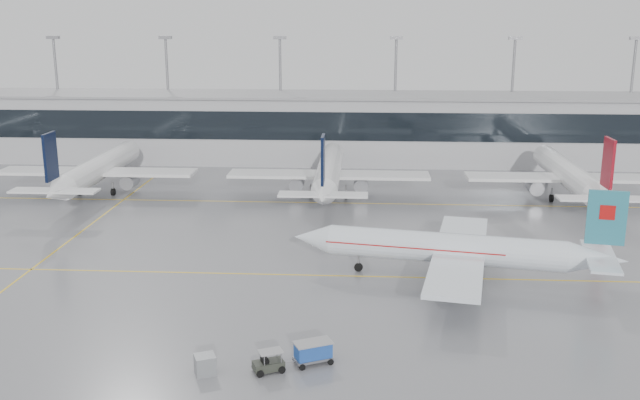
# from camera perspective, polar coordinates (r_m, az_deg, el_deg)

# --- Properties ---
(ground) EXTENTS (320.00, 320.00, 0.00)m
(ground) POSITION_cam_1_polar(r_m,az_deg,el_deg) (74.20, -0.56, -6.04)
(ground) COLOR gray
(ground) RESTS_ON ground
(taxi_line_main) EXTENTS (120.00, 0.25, 0.01)m
(taxi_line_main) POSITION_cam_1_polar(r_m,az_deg,el_deg) (74.19, -0.56, -6.03)
(taxi_line_main) COLOR yellow
(taxi_line_main) RESTS_ON ground
(taxi_line_north) EXTENTS (120.00, 0.25, 0.01)m
(taxi_line_north) POSITION_cam_1_polar(r_m,az_deg,el_deg) (102.80, 0.60, -0.22)
(taxi_line_north) COLOR yellow
(taxi_line_north) RESTS_ON ground
(taxi_line_cross) EXTENTS (0.25, 60.00, 0.01)m
(taxi_line_cross) POSITION_cam_1_polar(r_m,az_deg,el_deg) (94.90, -18.29, -2.21)
(taxi_line_cross) COLOR yellow
(taxi_line_cross) RESTS_ON ground
(terminal) EXTENTS (180.00, 15.00, 12.00)m
(terminal) POSITION_cam_1_polar(r_m,az_deg,el_deg) (132.97, 1.30, 5.74)
(terminal) COLOR #AAAAAE
(terminal) RESTS_ON ground
(terminal_glass) EXTENTS (180.00, 0.20, 5.00)m
(terminal_glass) POSITION_cam_1_polar(r_m,az_deg,el_deg) (125.29, 1.17, 5.91)
(terminal_glass) COLOR black
(terminal_glass) RESTS_ON ground
(terminal_roof) EXTENTS (182.00, 16.00, 0.40)m
(terminal_roof) POSITION_cam_1_polar(r_m,az_deg,el_deg) (132.19, 1.32, 8.40)
(terminal_roof) COLOR gray
(terminal_roof) RESTS_ON ground
(light_masts) EXTENTS (156.40, 1.00, 22.60)m
(light_masts) POSITION_cam_1_polar(r_m,az_deg,el_deg) (138.05, 1.41, 9.13)
(light_masts) COLOR gray
(light_masts) RESTS_ON ground
(air_canada_jet) EXTENTS (33.27, 26.12, 10.13)m
(air_canada_jet) POSITION_cam_1_polar(r_m,az_deg,el_deg) (73.31, 10.96, -3.94)
(air_canada_jet) COLOR white
(air_canada_jet) RESTS_ON ground
(parked_jet_b) EXTENTS (29.64, 36.96, 11.72)m
(parked_jet_b) POSITION_cam_1_polar(r_m,az_deg,el_deg) (112.72, -17.38, 2.35)
(parked_jet_b) COLOR white
(parked_jet_b) RESTS_ON ground
(parked_jet_c) EXTENTS (29.64, 36.96, 11.72)m
(parked_jet_c) POSITION_cam_1_polar(r_m,az_deg,el_deg) (105.54, 0.71, 2.23)
(parked_jet_c) COLOR white
(parked_jet_c) RESTS_ON ground
(parked_jet_d) EXTENTS (29.64, 36.96, 11.72)m
(parked_jet_d) POSITION_cam_1_polar(r_m,az_deg,el_deg) (109.64, 19.31, 1.87)
(parked_jet_d) COLOR white
(parked_jet_d) RESTS_ON ground
(baggage_tug) EXTENTS (3.39, 2.24, 1.65)m
(baggage_tug) POSITION_cam_1_polar(r_m,az_deg,el_deg) (55.04, -4.15, -12.99)
(baggage_tug) COLOR #2C3028
(baggage_tug) RESTS_ON ground
(baggage_cart) EXTENTS (3.29, 2.66, 1.79)m
(baggage_cart) POSITION_cam_1_polar(r_m,az_deg,el_deg) (55.88, -0.56, -11.98)
(baggage_cart) COLOR gray
(baggage_cart) RESTS_ON ground
(gse_unit) EXTENTS (1.91, 1.86, 1.49)m
(gse_unit) POSITION_cam_1_polar(r_m,az_deg,el_deg) (55.21, -9.18, -12.87)
(gse_unit) COLOR gray
(gse_unit) RESTS_ON ground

